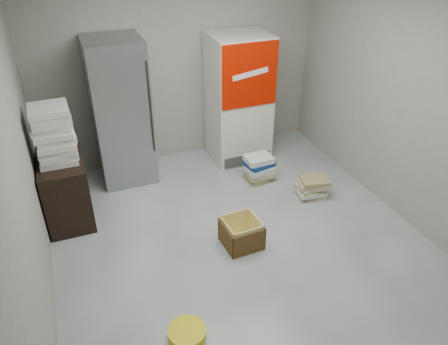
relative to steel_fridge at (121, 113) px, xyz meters
name	(u,v)px	position (x,y,z in m)	size (l,w,h in m)	color
ground	(250,256)	(0.90, -2.13, -0.95)	(5.00, 5.00, 0.00)	#BBBBB6
room_shell	(256,100)	(0.90, -2.13, 0.85)	(4.04, 5.04, 2.82)	#A09A90
steel_fridge	(121,113)	(0.00, 0.00, 0.00)	(0.70, 0.72, 1.90)	#ACAFB5
coke_cooler	(239,99)	(1.65, -0.01, -0.05)	(0.80, 0.73, 1.80)	silver
wood_shelf	(66,190)	(-0.83, -0.73, -0.55)	(0.50, 0.80, 0.80)	black
supply_box_stack	(54,134)	(-0.82, -0.73, 0.17)	(0.44, 0.44, 0.65)	silver
phonebook_stack_main	(259,168)	(1.65, -0.77, -0.77)	(0.42, 0.36, 0.36)	#948553
phonebook_stack_side	(312,187)	(2.11, -1.37, -0.82)	(0.42, 0.38, 0.27)	tan
cardboard_box	(241,234)	(0.89, -1.91, -0.82)	(0.42, 0.42, 0.32)	yellow
bucket_lid	(187,333)	(-0.04, -2.88, -0.91)	(0.34, 0.34, 0.09)	yellow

